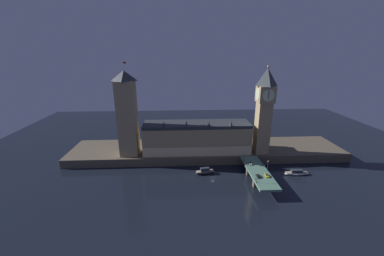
{
  "coord_description": "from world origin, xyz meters",
  "views": [
    {
      "loc": [
        -21.37,
        -141.54,
        80.77
      ],
      "look_at": [
        -13.21,
        20.0,
        29.36
      ],
      "focal_mm": 22.0,
      "sensor_mm": 36.0,
      "label": 1
    }
  ],
  "objects_px": {
    "car_northbound_lead": "(250,163)",
    "pedestrian_mid_walk": "(264,166)",
    "clock_tower": "(264,109)",
    "boat_upstream": "(205,172)",
    "car_southbound_lead": "(267,176)",
    "boat_downstream": "(296,173)",
    "street_lamp_near": "(257,177)",
    "car_northbound_trail": "(258,176)",
    "victoria_tower": "(127,114)",
    "pedestrian_near_rail": "(255,178)",
    "street_lamp_far": "(244,155)",
    "pedestrian_far_rail": "(247,165)",
    "street_lamp_mid": "(268,164)"
  },
  "relations": [
    {
      "from": "car_northbound_lead",
      "to": "pedestrian_mid_walk",
      "type": "distance_m",
      "value": 9.9
    },
    {
      "from": "street_lamp_far",
      "to": "clock_tower",
      "type": "bearing_deg",
      "value": 43.44
    },
    {
      "from": "clock_tower",
      "to": "pedestrian_far_rail",
      "type": "height_order",
      "value": "clock_tower"
    },
    {
      "from": "street_lamp_near",
      "to": "car_southbound_lead",
      "type": "bearing_deg",
      "value": 38.03
    },
    {
      "from": "clock_tower",
      "to": "street_lamp_near",
      "type": "bearing_deg",
      "value": -110.94
    },
    {
      "from": "victoria_tower",
      "to": "street_lamp_far",
      "type": "relative_size",
      "value": 9.76
    },
    {
      "from": "victoria_tower",
      "to": "street_lamp_far",
      "type": "xyz_separation_m",
      "value": [
        83.77,
        -18.38,
        -26.71
      ]
    },
    {
      "from": "clock_tower",
      "to": "pedestrian_mid_walk",
      "type": "distance_m",
      "value": 43.66
    },
    {
      "from": "street_lamp_far",
      "to": "boat_downstream",
      "type": "xyz_separation_m",
      "value": [
        35.39,
        -8.81,
        -10.14
      ]
    },
    {
      "from": "car_northbound_trail",
      "to": "street_lamp_far",
      "type": "bearing_deg",
      "value": 98.02
    },
    {
      "from": "clock_tower",
      "to": "street_lamp_near",
      "type": "height_order",
      "value": "clock_tower"
    },
    {
      "from": "street_lamp_near",
      "to": "victoria_tower",
      "type": "bearing_deg",
      "value": 150.28
    },
    {
      "from": "victoria_tower",
      "to": "car_northbound_trail",
      "type": "height_order",
      "value": "victoria_tower"
    },
    {
      "from": "victoria_tower",
      "to": "pedestrian_far_rail",
      "type": "relative_size",
      "value": 37.97
    },
    {
      "from": "car_southbound_lead",
      "to": "boat_upstream",
      "type": "relative_size",
      "value": 0.28
    },
    {
      "from": "clock_tower",
      "to": "car_northbound_trail",
      "type": "bearing_deg",
      "value": -110.17
    },
    {
      "from": "victoria_tower",
      "to": "pedestrian_near_rail",
      "type": "relative_size",
      "value": 39.67
    },
    {
      "from": "street_lamp_far",
      "to": "car_northbound_trail",
      "type": "bearing_deg",
      "value": -81.98
    },
    {
      "from": "street_lamp_near",
      "to": "car_northbound_trail",
      "type": "bearing_deg",
      "value": 64.7
    },
    {
      "from": "car_southbound_lead",
      "to": "boat_upstream",
      "type": "height_order",
      "value": "car_southbound_lead"
    },
    {
      "from": "clock_tower",
      "to": "pedestrian_far_rail",
      "type": "bearing_deg",
      "value": -125.22
    },
    {
      "from": "car_northbound_trail",
      "to": "boat_upstream",
      "type": "height_order",
      "value": "car_northbound_trail"
    },
    {
      "from": "boat_downstream",
      "to": "boat_upstream",
      "type": "bearing_deg",
      "value": 175.89
    },
    {
      "from": "car_northbound_trail",
      "to": "pedestrian_mid_walk",
      "type": "bearing_deg",
      "value": 55.6
    },
    {
      "from": "car_northbound_lead",
      "to": "street_lamp_near",
      "type": "bearing_deg",
      "value": -97.5
    },
    {
      "from": "clock_tower",
      "to": "car_southbound_lead",
      "type": "bearing_deg",
      "value": -102.74
    },
    {
      "from": "pedestrian_near_rail",
      "to": "street_lamp_mid",
      "type": "height_order",
      "value": "street_lamp_mid"
    },
    {
      "from": "clock_tower",
      "to": "car_northbound_trail",
      "type": "height_order",
      "value": "clock_tower"
    },
    {
      "from": "car_northbound_lead",
      "to": "pedestrian_near_rail",
      "type": "height_order",
      "value": "pedestrian_near_rail"
    },
    {
      "from": "street_lamp_near",
      "to": "street_lamp_mid",
      "type": "height_order",
      "value": "street_lamp_mid"
    },
    {
      "from": "car_northbound_lead",
      "to": "street_lamp_far",
      "type": "height_order",
      "value": "street_lamp_far"
    },
    {
      "from": "pedestrian_near_rail",
      "to": "street_lamp_far",
      "type": "bearing_deg",
      "value": 90.88
    },
    {
      "from": "car_southbound_lead",
      "to": "boat_downstream",
      "type": "bearing_deg",
      "value": 27.34
    },
    {
      "from": "victoria_tower",
      "to": "car_northbound_lead",
      "type": "distance_m",
      "value": 95.11
    },
    {
      "from": "boat_upstream",
      "to": "car_southbound_lead",
      "type": "bearing_deg",
      "value": -26.32
    },
    {
      "from": "boat_downstream",
      "to": "car_southbound_lead",
      "type": "bearing_deg",
      "value": -152.66
    },
    {
      "from": "car_southbound_lead",
      "to": "street_lamp_mid",
      "type": "bearing_deg",
      "value": 67.84
    },
    {
      "from": "car_southbound_lead",
      "to": "pedestrian_near_rail",
      "type": "bearing_deg",
      "value": -157.56
    },
    {
      "from": "car_southbound_lead",
      "to": "boat_upstream",
      "type": "xyz_separation_m",
      "value": [
        -37.06,
        18.33,
        -6.09
      ]
    },
    {
      "from": "victoria_tower",
      "to": "car_southbound_lead",
      "type": "bearing_deg",
      "value": -23.87
    },
    {
      "from": "pedestrian_mid_walk",
      "to": "street_lamp_near",
      "type": "height_order",
      "value": "street_lamp_near"
    },
    {
      "from": "clock_tower",
      "to": "car_northbound_lead",
      "type": "relative_size",
      "value": 16.82
    },
    {
      "from": "car_northbound_lead",
      "to": "car_southbound_lead",
      "type": "distance_m",
      "value": 18.27
    },
    {
      "from": "victoria_tower",
      "to": "pedestrian_near_rail",
      "type": "distance_m",
      "value": 99.85
    },
    {
      "from": "victoria_tower",
      "to": "pedestrian_far_rail",
      "type": "xyz_separation_m",
      "value": [
        84.17,
        -26.12,
        -30.16
      ]
    },
    {
      "from": "street_lamp_mid",
      "to": "boat_upstream",
      "type": "height_order",
      "value": "street_lamp_mid"
    },
    {
      "from": "pedestrian_near_rail",
      "to": "street_lamp_mid",
      "type": "bearing_deg",
      "value": 44.32
    },
    {
      "from": "victoria_tower",
      "to": "boat_upstream",
      "type": "height_order",
      "value": "victoria_tower"
    },
    {
      "from": "clock_tower",
      "to": "boat_upstream",
      "type": "bearing_deg",
      "value": -155.47
    },
    {
      "from": "car_southbound_lead",
      "to": "pedestrian_near_rail",
      "type": "relative_size",
      "value": 2.32
    }
  ]
}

